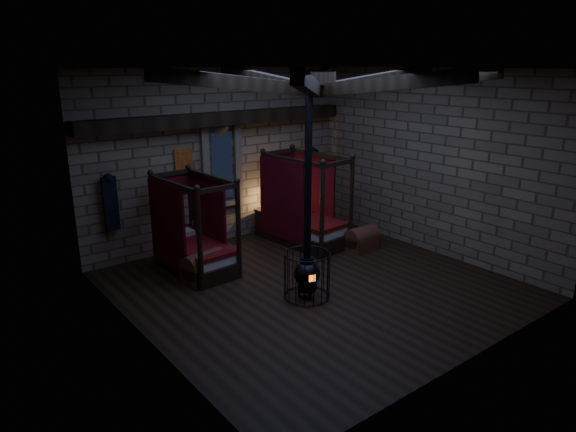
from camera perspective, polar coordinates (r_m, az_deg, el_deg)
room at (r=9.61m, az=2.79°, el=13.33°), size 7.02×7.02×4.29m
bed_left at (r=11.18m, az=-10.38°, el=-3.48°), size 1.15×2.00×2.03m
bed_right at (r=12.66m, az=1.71°, el=-0.60°), size 1.31×2.20×2.19m
trunk_left at (r=10.67m, az=-9.26°, el=-5.71°), size 0.94×0.68×0.63m
trunk_right at (r=12.38m, az=8.22°, el=-2.57°), size 0.79×0.51×0.57m
nightstand_left at (r=12.10m, az=-10.30°, el=-2.61°), size 0.53×0.51×0.85m
nightstand_right at (r=13.22m, az=-2.50°, el=-0.67°), size 0.52×0.51×0.77m
stove at (r=9.70m, az=2.12°, el=-5.94°), size 0.88×0.88×4.05m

